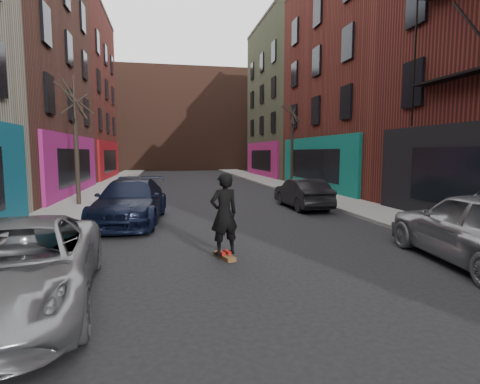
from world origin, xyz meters
name	(u,v)px	position (x,y,z in m)	size (l,w,h in m)	color
sidewalk_left	(113,184)	(-6.25, 30.00, 0.07)	(2.50, 84.00, 0.13)	gray
sidewalk_right	(268,181)	(6.25, 30.00, 0.07)	(2.50, 84.00, 0.13)	gray
building_far	(180,121)	(0.00, 56.00, 7.00)	(40.00, 10.00, 14.00)	#47281E
tree_left_far	(76,133)	(-6.20, 18.00, 3.38)	(2.00, 2.00, 6.50)	black
tree_right_far	(292,137)	(6.20, 24.00, 3.53)	(2.00, 2.00, 6.80)	black
parked_left_far	(16,266)	(-4.60, 6.11, 0.71)	(2.36, 5.11, 1.42)	gray
parked_left_end	(131,201)	(-3.47, 13.43, 0.78)	(2.18, 5.36, 1.55)	black
parked_right_end	(302,193)	(3.80, 15.58, 0.66)	(1.41, 4.04, 1.33)	black
skateboard	(224,256)	(-0.89, 8.32, 0.05)	(0.22, 0.80, 0.10)	brown
skateboarder	(224,214)	(-0.89, 8.32, 1.07)	(0.71, 0.47, 1.95)	black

